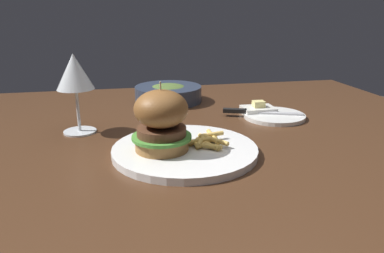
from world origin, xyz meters
TOP-DOWN VIEW (x-y plane):
  - dining_table at (0.00, 0.00)m, footprint 1.45×0.99m
  - main_plate at (0.03, -0.14)m, footprint 0.28×0.28m
  - burger_sandwich at (-0.01, -0.14)m, footprint 0.11×0.11m
  - fries_pile at (0.07, -0.13)m, footprint 0.10×0.10m
  - wine_glass at (-0.18, 0.04)m, footprint 0.08×0.08m
  - bread_plate at (0.30, 0.05)m, footprint 0.15×0.15m
  - table_knife at (0.25, 0.07)m, footprint 0.19×0.08m
  - butter_dish at (0.27, 0.09)m, footprint 0.08×0.06m
  - soup_bowl at (0.06, 0.28)m, footprint 0.20×0.20m

SIDE VIEW (x-z plane):
  - dining_table at x=0.00m, z-range 0.30..1.04m
  - bread_plate at x=0.30m, z-range 0.74..0.75m
  - main_plate at x=0.03m, z-range 0.74..0.75m
  - butter_dish at x=0.27m, z-range 0.73..0.77m
  - table_knife at x=0.25m, z-range 0.75..0.76m
  - fries_pile at x=0.07m, z-range 0.75..0.77m
  - soup_bowl at x=0.06m, z-range 0.74..0.79m
  - burger_sandwich at x=-0.01m, z-range 0.75..0.88m
  - wine_glass at x=-0.18m, z-range 0.78..0.96m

